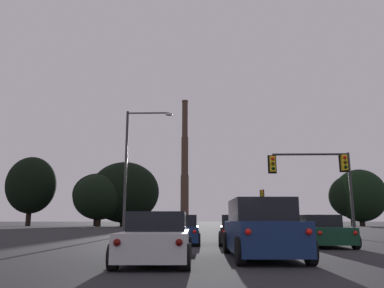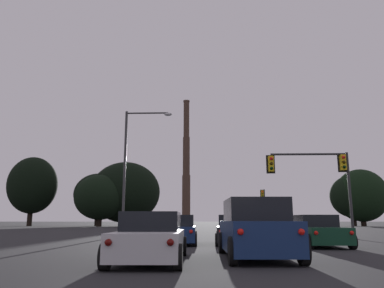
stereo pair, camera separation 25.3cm
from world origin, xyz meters
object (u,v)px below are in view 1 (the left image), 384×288
Objects in this scene: street_lamp at (133,158)px; smokestack at (185,173)px; hatchback_center_lane_front at (238,231)px; hatchback_left_lane_front at (181,231)px; sedan_left_lane_second at (158,238)px; suv_center_lane_second at (261,229)px; traffic_light_far_right at (263,203)px; traffic_light_overhead_right at (322,172)px; sedan_right_lane_front at (319,231)px.

street_lamp is 0.17× the size of smokestack.
hatchback_center_lane_front and hatchback_left_lane_front have the same top height.
sedan_left_lane_second is at bearing -93.02° from hatchback_left_lane_front.
hatchback_center_lane_front is (3.06, 7.88, -0.00)m from sedan_left_lane_second.
suv_center_lane_second is 6.80m from hatchback_center_lane_front.
suv_center_lane_second is 0.86× the size of traffic_light_far_right.
street_lamp is at bearing 112.00° from suv_center_lane_second.
hatchback_center_lane_front is at bearing -100.90° from traffic_light_far_right.
smokestack is at bearing 91.86° from suv_center_lane_second.
street_lamp is (-7.23, 9.88, 5.33)m from hatchback_center_lane_front.
sedan_left_lane_second is 16.90m from traffic_light_overhead_right.
suv_center_lane_second is 0.88× the size of traffic_light_overhead_right.
hatchback_center_lane_front is (-0.14, 6.80, -0.23)m from suv_center_lane_second.
sedan_left_lane_second is 47.68m from traffic_light_far_right.
street_lamp is at bearing -117.09° from traffic_light_far_right.
traffic_light_far_right reaches higher than hatchback_center_lane_front.
sedan_right_lane_front is 0.84× the size of traffic_light_overhead_right.
hatchback_left_lane_front is 0.74× the size of traffic_light_overhead_right.
smokestack is at bearing 91.04° from sedan_left_lane_second.
sedan_right_lane_front is 8.13m from traffic_light_overhead_right.
traffic_light_far_right is (1.23, 32.74, -0.50)m from traffic_light_overhead_right.
hatchback_left_lane_front is 0.42× the size of street_lamp.
traffic_light_far_right reaches higher than hatchback_left_lane_front.
street_lamp is at bearing 163.06° from traffic_light_overhead_right.
street_lamp is 142.48m from smokestack.
traffic_light_overhead_right is at bearing -83.62° from smokestack.
street_lamp reaches higher than sedan_left_lane_second.
traffic_light_overhead_right is at bearing 68.27° from sedan_right_lane_front.
street_lamp reaches higher than traffic_light_far_right.
sedan_right_lane_front is 39.86m from traffic_light_far_right.
traffic_light_far_right is at bearing 75.80° from sedan_left_lane_second.
street_lamp is at bearing 112.61° from hatchback_left_lane_front.
smokestack reaches higher than traffic_light_overhead_right.
sedan_left_lane_second is 0.48× the size of street_lamp.
hatchback_left_lane_front is at bearing 111.75° from suv_center_lane_second.
suv_center_lane_second is 1.04× the size of sedan_right_lane_front.
street_lamp is at bearing 133.50° from sedan_right_lane_front.
hatchback_center_lane_front is at bearing 89.31° from suv_center_lane_second.
street_lamp is (-4.17, 17.76, 5.33)m from sedan_left_lane_second.
smokestack is at bearing 96.48° from hatchback_center_lane_front.
hatchback_center_lane_front is 2.84m from hatchback_left_lane_front.
smokestack reaches higher than suv_center_lane_second.
traffic_light_overhead_right reaches higher than hatchback_left_lane_front.
traffic_light_overhead_right reaches higher than suv_center_lane_second.
traffic_light_far_right is at bearing -81.19° from smokestack.
sedan_right_lane_front is 154.57m from smokestack.
hatchback_center_lane_front is (-3.68, 1.03, -0.00)m from sedan_right_lane_front.
sedan_right_lane_front is at bearing -12.97° from hatchback_center_lane_front.
hatchback_left_lane_front reaches higher than sedan_left_lane_second.
traffic_light_far_right is at bearing 62.91° from street_lamp.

